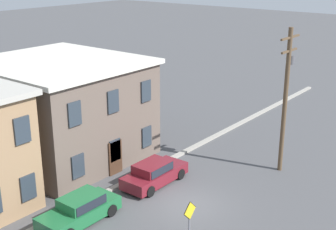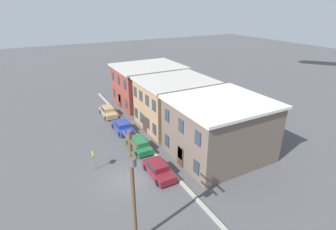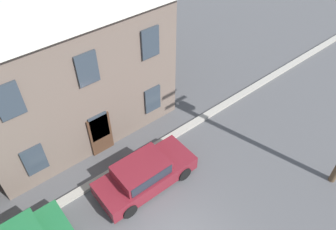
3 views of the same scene
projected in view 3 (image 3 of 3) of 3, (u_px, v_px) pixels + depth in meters
The scene contains 3 objects.
kerb_strip at pixel (113, 171), 14.82m from camera, with size 56.00×0.36×0.16m, color #9E998E.
apartment_far at pixel (43, 47), 16.39m from camera, with size 9.56×10.45×6.66m.
car_maroon at pixel (144, 173), 13.93m from camera, with size 4.40×1.92×1.43m.
Camera 3 is at (-3.72, -4.06, 12.13)m, focal length 35.00 mm.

